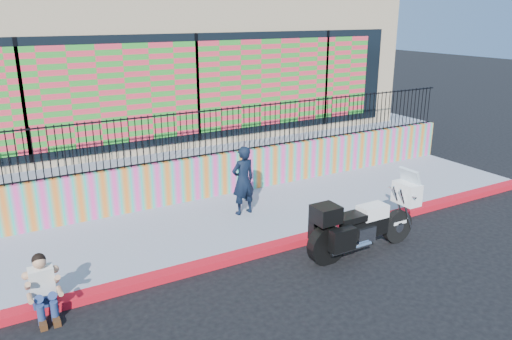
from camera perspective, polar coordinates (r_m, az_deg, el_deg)
ground at (r=10.64m, az=2.84°, el=-8.95°), size 90.00×90.00×0.00m
red_curb at (r=10.61m, az=2.84°, el=-8.59°), size 16.00×0.30×0.15m
sidewalk at (r=11.90m, az=-1.45°, el=-5.55°), size 16.00×3.00×0.15m
mural_wall at (r=13.02m, az=-4.82°, el=-0.60°), size 16.00×0.20×1.10m
metal_fence at (r=12.71m, az=-4.96°, el=4.33°), size 15.80×0.04×1.20m
elevated_platform at (r=17.63m, az=-11.91°, el=3.67°), size 16.00×10.00×1.25m
storefront_building at (r=17.00m, az=-12.23°, el=12.13°), size 14.00×8.06×4.00m
police_motorcycle at (r=10.41m, az=12.07°, el=-5.83°), size 2.62×0.87×1.63m
police_officer at (r=11.72m, az=-1.48°, el=-1.20°), size 0.64×0.45×1.66m
seated_man at (r=8.91m, az=-23.05°, el=-12.82°), size 0.54×0.71×1.06m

